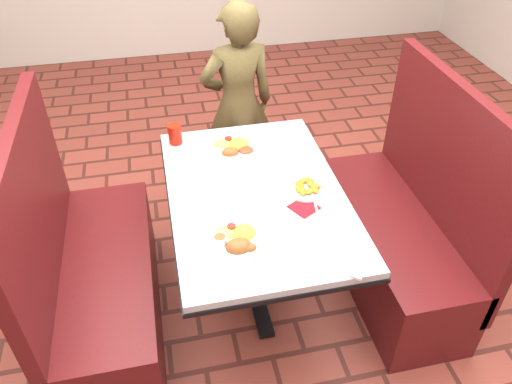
# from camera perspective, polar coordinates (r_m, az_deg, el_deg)

# --- Properties ---
(dining_table) EXTENTS (0.81, 1.21, 0.75)m
(dining_table) POSITION_cam_1_polar(r_m,az_deg,el_deg) (2.37, 0.00, -1.82)
(dining_table) COLOR #B5B7BA
(dining_table) RESTS_ON ground
(booth_bench_left) EXTENTS (0.47, 1.20, 1.17)m
(booth_bench_left) POSITION_cam_1_polar(r_m,az_deg,el_deg) (2.60, -17.72, -9.65)
(booth_bench_left) COLOR #561315
(booth_bench_left) RESTS_ON ground
(booth_bench_right) EXTENTS (0.47, 1.20, 1.17)m
(booth_bench_right) POSITION_cam_1_polar(r_m,az_deg,el_deg) (2.83, 16.06, -4.55)
(booth_bench_right) COLOR #561315
(booth_bench_right) RESTS_ON ground
(diner_person) EXTENTS (0.52, 0.37, 1.32)m
(diner_person) POSITION_cam_1_polar(r_m,az_deg,el_deg) (3.21, -2.07, 9.89)
(diner_person) COLOR brown
(diner_person) RESTS_ON ground
(near_dinner_plate) EXTENTS (0.25, 0.25, 0.08)m
(near_dinner_plate) POSITION_cam_1_polar(r_m,az_deg,el_deg) (2.05, -2.13, -5.21)
(near_dinner_plate) COLOR white
(near_dinner_plate) RESTS_ON dining_table
(far_dinner_plate) EXTENTS (0.26, 0.26, 0.07)m
(far_dinner_plate) POSITION_cam_1_polar(r_m,az_deg,el_deg) (2.59, -2.52, 5.29)
(far_dinner_plate) COLOR white
(far_dinner_plate) RESTS_ON dining_table
(plantain_plate) EXTENTS (0.20, 0.20, 0.03)m
(plantain_plate) POSITION_cam_1_polar(r_m,az_deg,el_deg) (2.33, 5.75, 0.48)
(plantain_plate) COLOR white
(plantain_plate) RESTS_ON dining_table
(maroon_napkin) EXTENTS (0.15, 0.15, 0.00)m
(maroon_napkin) POSITION_cam_1_polar(r_m,az_deg,el_deg) (2.24, 5.51, -1.75)
(maroon_napkin) COLOR maroon
(maroon_napkin) RESTS_ON dining_table
(spoon_utensil) EXTENTS (0.03, 0.14, 0.00)m
(spoon_utensil) POSITION_cam_1_polar(r_m,az_deg,el_deg) (2.24, 6.83, -1.61)
(spoon_utensil) COLOR silver
(spoon_utensil) RESTS_ON dining_table
(red_tumbler) EXTENTS (0.07, 0.07, 0.11)m
(red_tumbler) POSITION_cam_1_polar(r_m,az_deg,el_deg) (2.66, -9.24, 6.54)
(red_tumbler) COLOR #AD1A0B
(red_tumbler) RESTS_ON dining_table
(paper_napkin) EXTENTS (0.28, 0.27, 0.01)m
(paper_napkin) POSITION_cam_1_polar(r_m,az_deg,el_deg) (2.02, 9.54, -7.33)
(paper_napkin) COLOR silver
(paper_napkin) RESTS_ON dining_table
(knife_utensil) EXTENTS (0.04, 0.18, 0.00)m
(knife_utensil) POSITION_cam_1_polar(r_m,az_deg,el_deg) (2.04, -1.19, -5.88)
(knife_utensil) COLOR #BABABE
(knife_utensil) RESTS_ON dining_table
(fork_utensil) EXTENTS (0.08, 0.12, 0.00)m
(fork_utensil) POSITION_cam_1_polar(r_m,az_deg,el_deg) (2.00, 0.46, -7.10)
(fork_utensil) COLOR silver
(fork_utensil) RESTS_ON dining_table
(lettuce_shreds) EXTENTS (0.28, 0.32, 0.00)m
(lettuce_shreds) POSITION_cam_1_polar(r_m,az_deg,el_deg) (2.37, 0.64, 1.03)
(lettuce_shreds) COLOR #92C850
(lettuce_shreds) RESTS_ON dining_table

